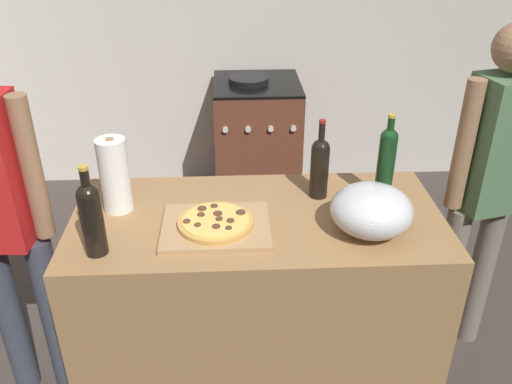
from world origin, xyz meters
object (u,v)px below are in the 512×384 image
(wine_bottle_clear, at_px, (386,162))
(person_in_stripes, at_px, (5,215))
(wine_bottle_amber, at_px, (320,165))
(pizza, at_px, (216,222))
(paper_towel_roll, at_px, (115,175))
(person_in_red, at_px, (486,182))
(wine_bottle_green, at_px, (91,216))
(mixing_bowl, at_px, (372,210))
(stove, at_px, (257,142))

(wine_bottle_clear, xyz_separation_m, person_in_stripes, (-1.49, -0.03, -0.17))
(wine_bottle_amber, xyz_separation_m, person_in_stripes, (-1.24, -0.09, -0.14))
(pizza, bearing_deg, person_in_stripes, 169.87)
(paper_towel_roll, relative_size, person_in_red, 0.19)
(wine_bottle_green, distance_m, wine_bottle_amber, 0.90)
(paper_towel_roll, height_order, wine_bottle_green, wine_bottle_green)
(pizza, xyz_separation_m, mixing_bowl, (0.57, -0.05, 0.06))
(pizza, distance_m, stove, 1.95)
(wine_bottle_clear, distance_m, stove, 1.85)
(paper_towel_roll, bearing_deg, stove, 69.45)
(paper_towel_roll, height_order, person_in_red, person_in_red)
(paper_towel_roll, height_order, person_in_stripes, person_in_stripes)
(pizza, bearing_deg, person_in_red, 15.81)
(person_in_stripes, bearing_deg, pizza, -10.13)
(wine_bottle_clear, bearing_deg, mixing_bowl, -114.61)
(paper_towel_roll, distance_m, wine_bottle_amber, 0.81)
(mixing_bowl, bearing_deg, person_in_stripes, 172.10)
(wine_bottle_amber, height_order, stove, wine_bottle_amber)
(mixing_bowl, height_order, paper_towel_roll, paper_towel_roll)
(wine_bottle_clear, distance_m, wine_bottle_amber, 0.26)
(mixing_bowl, xyz_separation_m, paper_towel_roll, (-0.95, 0.21, 0.06))
(paper_towel_roll, distance_m, wine_bottle_clear, 1.06)
(wine_bottle_clear, xyz_separation_m, stove, (-0.42, 1.68, -0.65))
(mixing_bowl, distance_m, wine_bottle_clear, 0.26)
(pizza, relative_size, person_in_red, 0.18)
(person_in_stripes, bearing_deg, wine_bottle_clear, 1.27)
(pizza, xyz_separation_m, person_in_stripes, (-0.82, 0.15, -0.03))
(mixing_bowl, height_order, person_in_stripes, person_in_stripes)
(stove, bearing_deg, mixing_bowl, -80.61)
(mixing_bowl, relative_size, paper_towel_roll, 0.99)
(mixing_bowl, relative_size, wine_bottle_amber, 0.90)
(paper_towel_roll, bearing_deg, wine_bottle_clear, 0.67)
(paper_towel_roll, relative_size, wine_bottle_green, 0.90)
(pizza, bearing_deg, stove, 82.35)
(person_in_red, bearing_deg, stove, 121.07)
(stove, relative_size, person_in_red, 0.58)
(person_in_stripes, bearing_deg, stove, 57.96)
(mixing_bowl, relative_size, stove, 0.32)
(paper_towel_roll, xyz_separation_m, person_in_stripes, (-0.44, -0.02, -0.15))
(paper_towel_roll, bearing_deg, wine_bottle_green, -94.90)
(wine_bottle_amber, bearing_deg, pizza, -150.88)
(person_in_red, bearing_deg, wine_bottle_clear, -163.22)
(person_in_stripes, bearing_deg, wine_bottle_amber, 3.93)
(mixing_bowl, distance_m, wine_bottle_green, 0.98)
(wine_bottle_amber, relative_size, person_in_stripes, 0.20)
(stove, distance_m, person_in_red, 1.85)
(wine_bottle_clear, bearing_deg, wine_bottle_amber, 168.34)
(paper_towel_roll, relative_size, person_in_stripes, 0.19)
(mixing_bowl, relative_size, person_in_red, 0.19)
(pizza, height_order, person_in_red, person_in_red)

